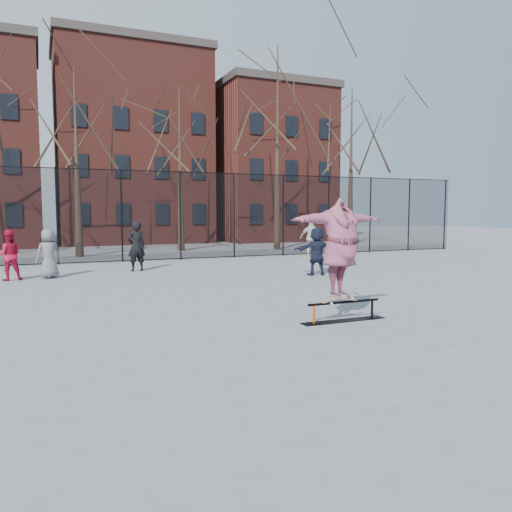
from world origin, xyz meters
name	(u,v)px	position (x,y,z in m)	size (l,w,h in m)	color
ground	(287,318)	(0.00, 0.00, 0.00)	(100.00, 100.00, 0.00)	slate
skate_rail	(344,313)	(0.93, -0.72, 0.16)	(1.87, 0.29, 0.41)	black
skateboard	(340,299)	(0.83, -0.72, 0.46)	(0.76, 0.18, 0.09)	#8E5D39
skater	(341,249)	(0.83, -0.72, 1.47)	(2.38, 0.65, 1.94)	#5C3C96
bystander_black	(136,246)	(-1.42, 9.41, 0.91)	(0.67, 0.44, 1.83)	black
bystander_red	(9,255)	(-5.60, 8.53, 0.81)	(0.79, 0.61, 1.62)	#AC0F2D
bystander_white	(311,238)	(7.39, 11.92, 0.92)	(1.08, 0.45, 1.85)	beige
bystander_navy	(317,251)	(4.08, 5.76, 0.84)	(1.55, 0.49, 1.67)	#191E32
bystander_extra	(49,254)	(-4.43, 8.56, 0.82)	(0.80, 0.52, 1.63)	slate
fence	(154,215)	(-0.01, 13.00, 2.05)	(34.03, 0.07, 4.00)	black
tree_row	(130,109)	(-0.25, 17.15, 7.36)	(33.66, 7.46, 10.67)	black
rowhouses	(123,154)	(0.72, 26.00, 6.06)	(29.00, 7.00, 13.00)	maroon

